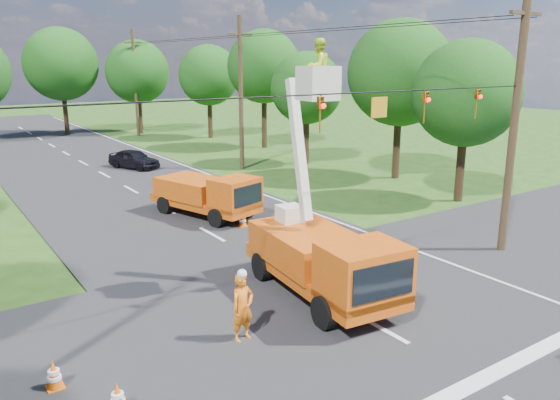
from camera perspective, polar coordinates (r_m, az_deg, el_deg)
ground at (r=32.25m, az=-15.30°, el=0.99°), size 140.00×140.00×0.00m
road_main at (r=32.25m, az=-15.30°, el=0.99°), size 12.00×100.00×0.06m
road_cross at (r=17.06m, az=5.51°, el=-10.64°), size 56.00×10.00×0.07m
stop_bar at (r=13.97m, az=19.90°, el=-17.59°), size 9.00×0.45×0.02m
edge_line at (r=34.40m, az=-6.47°, el=2.24°), size 0.12×90.00×0.02m
bucket_truck at (r=16.84m, az=4.57°, el=-4.93°), size 3.01×6.41×7.82m
second_truck at (r=25.84m, az=-7.53°, el=0.60°), size 3.57×5.93×2.09m
ground_worker at (r=14.56m, az=-3.93°, el=-11.17°), size 0.73×0.53×1.85m
distant_car at (r=38.62m, az=-15.02°, el=4.17°), size 2.96×4.16×1.31m
traffic_cone_2 at (r=21.16m, az=-1.43°, el=-4.47°), size 0.38×0.38×0.71m
traffic_cone_3 at (r=24.26m, az=-3.93°, el=-2.00°), size 0.38×0.38×0.71m
traffic_cone_4 at (r=12.58m, az=-16.59°, el=-19.23°), size 0.38×0.38×0.71m
traffic_cone_5 at (r=13.80m, az=-22.54°, el=-16.53°), size 0.38×0.38×0.71m
pole_right_near at (r=22.03m, az=23.33°, el=7.79°), size 1.80×0.30×10.00m
pole_right_mid at (r=36.85m, az=-4.12°, el=11.12°), size 1.80×0.30×10.00m
pole_right_far at (r=55.05m, az=-14.88°, el=11.77°), size 1.80×0.30×10.00m
signal_span at (r=17.03m, az=11.88°, el=9.65°), size 18.00×0.29×1.07m
tree_right_a at (r=29.51m, az=18.91°, el=10.47°), size 5.40×5.40×8.28m
tree_right_b at (r=34.51m, az=12.48°, el=12.81°), size 6.40×6.40×9.65m
tree_right_c at (r=38.60m, az=2.80°, el=11.60°), size 5.00×5.00×7.83m
tree_right_d at (r=46.05m, az=-1.70°, el=13.76°), size 6.00×6.00×9.70m
tree_right_e at (r=52.52m, az=-7.46°, el=12.79°), size 5.60×5.60×8.63m
tree_far_b at (r=58.27m, az=-21.93°, el=13.03°), size 7.00×7.00×10.32m
tree_far_c at (r=57.24m, az=-14.67°, el=12.83°), size 6.20×6.20×9.18m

